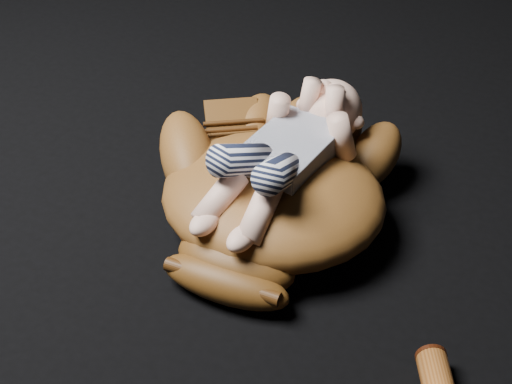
# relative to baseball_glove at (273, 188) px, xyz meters

# --- Properties ---
(baseball_glove) EXTENTS (0.44, 0.50, 0.15)m
(baseball_glove) POSITION_rel_baseball_glove_xyz_m (0.00, 0.00, 0.00)
(baseball_glove) COLOR #5F3614
(baseball_glove) RESTS_ON ground
(newborn_baby) EXTENTS (0.20, 0.38, 0.15)m
(newborn_baby) POSITION_rel_baseball_glove_xyz_m (0.00, 0.01, 0.06)
(newborn_baby) COLOR beige
(newborn_baby) RESTS_ON baseball_glove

